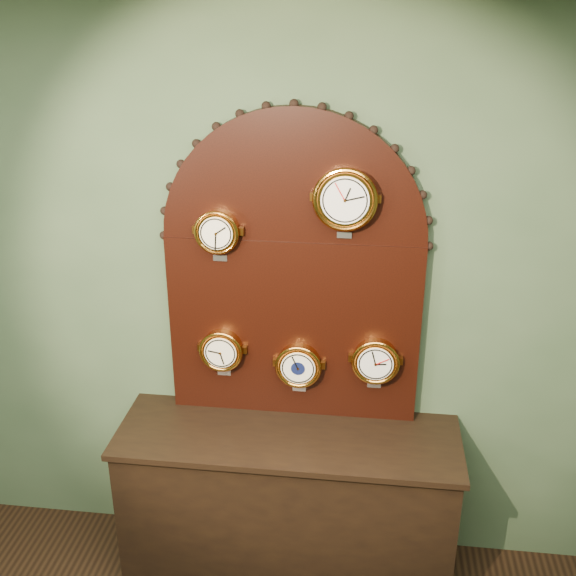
# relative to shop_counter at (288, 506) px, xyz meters

# --- Properties ---
(wall_back) EXTENTS (4.00, 0.00, 4.00)m
(wall_back) POSITION_rel_shop_counter_xyz_m (0.00, 0.27, 1.00)
(wall_back) COLOR #40573B
(wall_back) RESTS_ON ground
(shop_counter) EXTENTS (1.60, 0.50, 0.80)m
(shop_counter) POSITION_rel_shop_counter_xyz_m (0.00, 0.00, 0.00)
(shop_counter) COLOR black
(shop_counter) RESTS_ON ground_plane
(display_board) EXTENTS (1.26, 0.06, 1.53)m
(display_board) POSITION_rel_shop_counter_xyz_m (0.00, 0.22, 1.23)
(display_board) COLOR black
(display_board) RESTS_ON shop_counter
(roman_clock) EXTENTS (0.20, 0.08, 0.26)m
(roman_clock) POSITION_rel_shop_counter_xyz_m (-0.34, 0.15, 1.38)
(roman_clock) COLOR orange
(roman_clock) RESTS_ON display_board
(arabic_clock) EXTENTS (0.28, 0.08, 0.33)m
(arabic_clock) POSITION_rel_shop_counter_xyz_m (0.23, 0.15, 1.55)
(arabic_clock) COLOR orange
(arabic_clock) RESTS_ON display_board
(hygrometer) EXTENTS (0.21, 0.08, 0.26)m
(hygrometer) POSITION_rel_shop_counter_xyz_m (-0.34, 0.15, 0.78)
(hygrometer) COLOR orange
(hygrometer) RESTS_ON display_board
(barometer) EXTENTS (0.22, 0.08, 0.27)m
(barometer) POSITION_rel_shop_counter_xyz_m (0.03, 0.15, 0.72)
(barometer) COLOR orange
(barometer) RESTS_ON display_board
(tide_clock) EXTENTS (0.23, 0.08, 0.28)m
(tide_clock) POSITION_rel_shop_counter_xyz_m (0.40, 0.15, 0.77)
(tide_clock) COLOR orange
(tide_clock) RESTS_ON display_board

